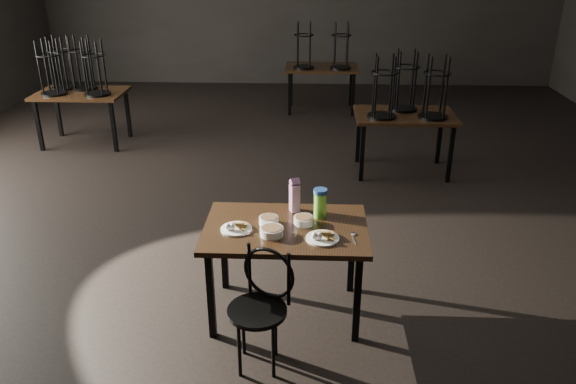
{
  "coord_description": "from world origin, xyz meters",
  "views": [
    {
      "loc": [
        0.27,
        -5.33,
        2.67
      ],
      "look_at": [
        0.09,
        -1.29,
        0.85
      ],
      "focal_mm": 35.0,
      "sensor_mm": 36.0,
      "label": 1
    }
  ],
  "objects_px": {
    "main_table": "(286,236)",
    "water_bottle": "(320,203)",
    "juice_carton": "(295,196)",
    "bentwood_chair": "(262,299)"
  },
  "relations": [
    {
      "from": "juice_carton",
      "to": "bentwood_chair",
      "type": "xyz_separation_m",
      "value": [
        -0.19,
        -0.82,
        -0.38
      ]
    },
    {
      "from": "juice_carton",
      "to": "water_bottle",
      "type": "relative_size",
      "value": 1.19
    },
    {
      "from": "juice_carton",
      "to": "bentwood_chair",
      "type": "relative_size",
      "value": 0.33
    },
    {
      "from": "water_bottle",
      "to": "bentwood_chair",
      "type": "xyz_separation_m",
      "value": [
        -0.38,
        -0.72,
        -0.37
      ]
    },
    {
      "from": "juice_carton",
      "to": "water_bottle",
      "type": "height_order",
      "value": "juice_carton"
    },
    {
      "from": "juice_carton",
      "to": "water_bottle",
      "type": "bearing_deg",
      "value": -27.07
    },
    {
      "from": "bentwood_chair",
      "to": "main_table",
      "type": "bearing_deg",
      "value": 100.26
    },
    {
      "from": "juice_carton",
      "to": "bentwood_chair",
      "type": "distance_m",
      "value": 0.93
    },
    {
      "from": "main_table",
      "to": "water_bottle",
      "type": "relative_size",
      "value": 5.2
    },
    {
      "from": "main_table",
      "to": "juice_carton",
      "type": "distance_m",
      "value": 0.34
    }
  ]
}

